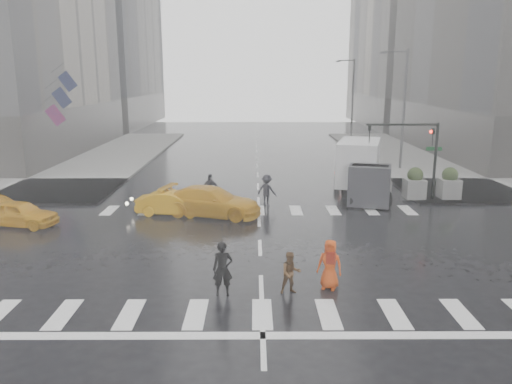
{
  "coord_description": "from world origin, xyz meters",
  "views": [
    {
      "loc": [
        -0.23,
        -19.82,
        6.97
      ],
      "look_at": [
        -0.16,
        2.0,
        1.93
      ],
      "focal_mm": 35.0,
      "sensor_mm": 36.0,
      "label": 1
    }
  ],
  "objects_px": {
    "pedestrian_orange": "(330,264)",
    "traffic_signal_pole": "(419,146)",
    "taxi_mid": "(173,203)",
    "box_truck": "(361,168)",
    "taxi_front": "(20,214)",
    "pedestrian_brown": "(291,273)"
  },
  "relations": [
    {
      "from": "pedestrian_brown",
      "to": "box_truck",
      "type": "height_order",
      "value": "box_truck"
    },
    {
      "from": "pedestrian_orange",
      "to": "taxi_front",
      "type": "xyz_separation_m",
      "value": [
        -13.74,
        7.28,
        -0.24
      ]
    },
    {
      "from": "pedestrian_orange",
      "to": "traffic_signal_pole",
      "type": "bearing_deg",
      "value": 82.74
    },
    {
      "from": "pedestrian_brown",
      "to": "taxi_front",
      "type": "distance_m",
      "value": 14.59
    },
    {
      "from": "pedestrian_brown",
      "to": "taxi_front",
      "type": "bearing_deg",
      "value": 137.79
    },
    {
      "from": "traffic_signal_pole",
      "to": "taxi_mid",
      "type": "distance_m",
      "value": 14.0
    },
    {
      "from": "pedestrian_brown",
      "to": "taxi_mid",
      "type": "distance_m",
      "value": 11.06
    },
    {
      "from": "pedestrian_brown",
      "to": "taxi_mid",
      "type": "xyz_separation_m",
      "value": [
        -5.4,
        9.65,
        -0.1
      ]
    },
    {
      "from": "pedestrian_brown",
      "to": "taxi_front",
      "type": "relative_size",
      "value": 0.39
    },
    {
      "from": "traffic_signal_pole",
      "to": "taxi_front",
      "type": "bearing_deg",
      "value": -166.69
    },
    {
      "from": "pedestrian_orange",
      "to": "taxi_front",
      "type": "relative_size",
      "value": 0.47
    },
    {
      "from": "taxi_mid",
      "to": "box_truck",
      "type": "relative_size",
      "value": 0.61
    },
    {
      "from": "pedestrian_orange",
      "to": "taxi_mid",
      "type": "bearing_deg",
      "value": 147.76
    },
    {
      "from": "pedestrian_orange",
      "to": "box_truck",
      "type": "bearing_deg",
      "value": 95.72
    },
    {
      "from": "pedestrian_brown",
      "to": "pedestrian_orange",
      "type": "distance_m",
      "value": 1.4
    },
    {
      "from": "traffic_signal_pole",
      "to": "box_truck",
      "type": "relative_size",
      "value": 0.73
    },
    {
      "from": "box_truck",
      "to": "pedestrian_brown",
      "type": "bearing_deg",
      "value": -94.62
    },
    {
      "from": "traffic_signal_pole",
      "to": "taxi_mid",
      "type": "height_order",
      "value": "traffic_signal_pole"
    },
    {
      "from": "taxi_front",
      "to": "taxi_mid",
      "type": "distance_m",
      "value": 7.28
    },
    {
      "from": "pedestrian_orange",
      "to": "taxi_front",
      "type": "bearing_deg",
      "value": 173.8
    },
    {
      "from": "taxi_front",
      "to": "taxi_mid",
      "type": "height_order",
      "value": "taxi_front"
    },
    {
      "from": "taxi_mid",
      "to": "traffic_signal_pole",
      "type": "bearing_deg",
      "value": -70.63
    }
  ]
}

